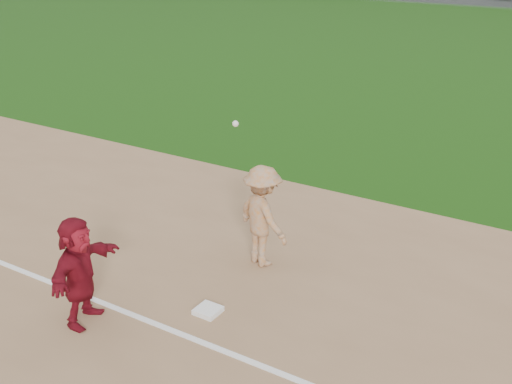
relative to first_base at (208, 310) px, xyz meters
The scene contains 5 objects.
ground 0.28m from the first_base, 142.09° to the left, with size 160.00×160.00×0.00m, color #18450D.
foul_line 0.67m from the first_base, 108.69° to the right, with size 60.00×0.10×0.01m, color white.
first_base is the anchor object (origin of this frame).
base_runner 1.93m from the first_base, 141.77° to the right, with size 1.50×0.48×1.62m, color maroon.
first_base_play 1.90m from the first_base, 93.87° to the left, with size 1.27×1.15×2.61m.
Camera 1 is at (5.04, -6.55, 5.28)m, focal length 45.00 mm.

